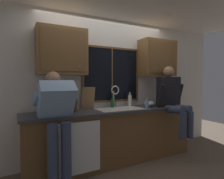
{
  "coord_description": "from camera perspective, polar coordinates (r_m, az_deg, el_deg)",
  "views": [
    {
      "loc": [
        -1.52,
        -3.13,
        1.41
      ],
      "look_at": [
        -0.05,
        -0.3,
        1.26
      ],
      "focal_mm": 30.09,
      "sensor_mm": 36.0,
      "label": 1
    }
  ],
  "objects": [
    {
      "name": "person_sitting_on_counter",
      "position": [
        3.65,
        17.8,
        -2.25
      ],
      "size": [
        0.54,
        0.64,
        1.26
      ],
      "color": "#384260",
      "rests_on": "countertop"
    },
    {
      "name": "faucet",
      "position": [
        3.43,
        0.91,
        -1.26
      ],
      "size": [
        0.18,
        0.09,
        0.4
      ],
      "color": "silver",
      "rests_on": "countertop"
    },
    {
      "name": "countertop",
      "position": [
        3.24,
        0.89,
        -6.35
      ],
      "size": [
        3.0,
        0.62,
        0.04
      ],
      "primitive_type": "cube",
      "color": "#38383D",
      "rests_on": "lower_cabinet_run"
    },
    {
      "name": "bottle_tall_clear",
      "position": [
        3.61,
        5.42,
        -3.27
      ],
      "size": [
        0.07,
        0.07,
        0.28
      ],
      "color": "silver",
      "rests_on": "countertop"
    },
    {
      "name": "window_frame_left",
      "position": [
        3.28,
        -8.83,
        4.67
      ],
      "size": [
        0.04,
        0.02,
        0.95
      ],
      "primitive_type": "cube",
      "color": "brown"
    },
    {
      "name": "dishwasher_front",
      "position": [
        2.81,
        -9.63,
        -17.15
      ],
      "size": [
        0.6,
        0.02,
        0.74
      ],
      "primitive_type": "cube",
      "color": "white"
    },
    {
      "name": "knife_block",
      "position": [
        3.03,
        -11.97,
        -4.61
      ],
      "size": [
        0.12,
        0.18,
        0.32
      ],
      "color": "brown",
      "rests_on": "countertop"
    },
    {
      "name": "mixing_bowl",
      "position": [
        3.68,
        11.25,
        -4.23
      ],
      "size": [
        0.22,
        0.22,
        0.11
      ],
      "primitive_type": "ellipsoid",
      "color": "#B7B7BC",
      "rests_on": "countertop"
    },
    {
      "name": "back_wall",
      "position": [
        3.54,
        -1.95,
        0.51
      ],
      "size": [
        5.34,
        0.12,
        2.55
      ],
      "primitive_type": "cube",
      "color": "silver",
      "rests_on": "floor"
    },
    {
      "name": "sink",
      "position": [
        3.31,
        2.29,
        -7.53
      ],
      "size": [
        0.8,
        0.46,
        0.21
      ],
      "color": "white",
      "rests_on": "lower_cabinet_run"
    },
    {
      "name": "window_frame_right",
      "position": [
        3.8,
        7.65,
        4.41
      ],
      "size": [
        0.03,
        0.02,
        0.95
      ],
      "primitive_type": "cube",
      "color": "brown"
    },
    {
      "name": "bottle_green_glass",
      "position": [
        3.42,
        0.13,
        -4.04
      ],
      "size": [
        0.06,
        0.06,
        0.22
      ],
      "color": "#1E592D",
      "rests_on": "countertop"
    },
    {
      "name": "lower_cabinet_run",
      "position": [
        3.36,
        0.72,
        -14.07
      ],
      "size": [
        2.94,
        0.58,
        0.88
      ],
      "primitive_type": "cube",
      "color": "brown",
      "rests_on": "floor"
    },
    {
      "name": "window_frame_bottom",
      "position": [
        3.53,
        0.02,
        -3.45
      ],
      "size": [
        1.17,
        0.02,
        0.04
      ],
      "primitive_type": "cube",
      "color": "brown"
    },
    {
      "name": "upper_cabinet_left",
      "position": [
        3.06,
        -15.0,
        11.04
      ],
      "size": [
        0.75,
        0.36,
        0.72
      ],
      "color": "brown"
    },
    {
      "name": "window_glass",
      "position": [
        3.52,
        -0.06,
        4.57
      ],
      "size": [
        1.1,
        0.02,
        0.95
      ],
      "primitive_type": "cube",
      "color": "black"
    },
    {
      "name": "window_mullion_center",
      "position": [
        3.51,
        0.03,
        4.58
      ],
      "size": [
        0.02,
        0.02,
        0.95
      ],
      "primitive_type": "cube",
      "color": "brown"
    },
    {
      "name": "window_frame_top",
      "position": [
        3.56,
        0.02,
        12.53
      ],
      "size": [
        1.17,
        0.02,
        0.04
      ],
      "primitive_type": "cube",
      "color": "brown"
    },
    {
      "name": "upper_cabinet_right",
      "position": [
        3.95,
        13.66,
        9.17
      ],
      "size": [
        0.75,
        0.36,
        0.72
      ],
      "color": "brown"
    },
    {
      "name": "cutting_board",
      "position": [
        3.25,
        -7.29,
        -2.63
      ],
      "size": [
        0.23,
        0.1,
        0.38
      ],
      "primitive_type": "cube",
      "rotation": [
        0.21,
        0.0,
        0.0
      ],
      "color": "#997047",
      "rests_on": "countertop"
    },
    {
      "name": "person_standing",
      "position": [
        2.61,
        -16.46,
        -7.47
      ],
      "size": [
        0.53,
        0.7,
        1.54
      ],
      "color": "#384260",
      "rests_on": "floor"
    },
    {
      "name": "ceiling_downlight_right",
      "position": [
        3.67,
        16.36,
        20.6
      ],
      "size": [
        0.14,
        0.14,
        0.01
      ],
      "primitive_type": "cylinder",
      "color": "#FFEAB2"
    },
    {
      "name": "soap_dispenser",
      "position": [
        3.36,
        10.58,
        -4.55
      ],
      "size": [
        0.06,
        0.07,
        0.18
      ],
      "color": "#668CCC",
      "rests_on": "countertop"
    }
  ]
}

